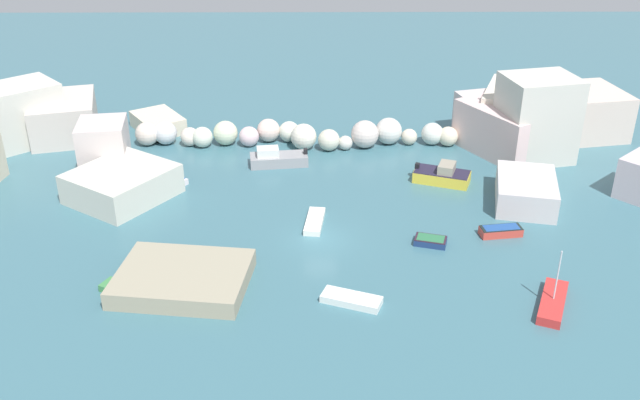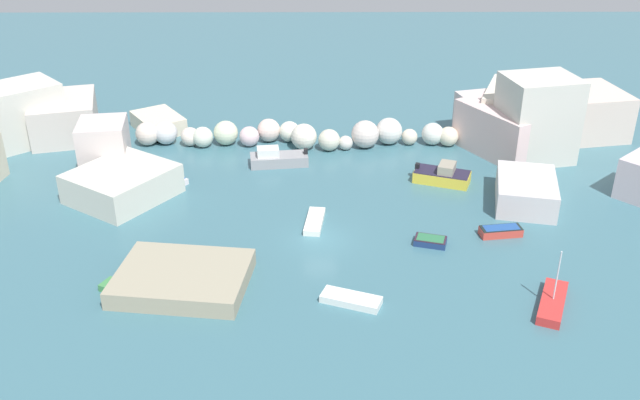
{
  "view_description": "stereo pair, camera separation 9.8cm",
  "coord_description": "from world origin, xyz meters",
  "px_view_note": "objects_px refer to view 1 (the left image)",
  "views": [
    {
      "loc": [
        -0.41,
        -47.17,
        27.53
      ],
      "look_at": [
        0.0,
        4.77,
        1.0
      ],
      "focal_mm": 39.87,
      "sensor_mm": 36.0,
      "label": 1
    },
    {
      "loc": [
        -0.31,
        -47.17,
        27.53
      ],
      "look_at": [
        0.0,
        4.77,
        1.0
      ],
      "focal_mm": 39.87,
      "sensor_mm": 36.0,
      "label": 2
    }
  ],
  "objects_px": {
    "moored_boat_4": "(442,175)",
    "moored_boat_8": "(553,302)",
    "channel_buoy": "(276,164)",
    "moored_boat_5": "(169,179)",
    "moored_boat_3": "(277,158)",
    "moored_boat_6": "(315,221)",
    "moored_boat_7": "(118,288)",
    "moored_boat_0": "(351,300)",
    "moored_boat_1": "(431,241)",
    "stone_dock": "(183,278)",
    "moored_boat_9": "(501,231)",
    "moored_boat_2": "(213,272)"
  },
  "relations": [
    {
      "from": "moored_boat_4",
      "to": "moored_boat_8",
      "type": "height_order",
      "value": "moored_boat_8"
    },
    {
      "from": "channel_buoy",
      "to": "moored_boat_5",
      "type": "bearing_deg",
      "value": -161.62
    },
    {
      "from": "moored_boat_3",
      "to": "channel_buoy",
      "type": "bearing_deg",
      "value": 76.45
    },
    {
      "from": "moored_boat_6",
      "to": "moored_boat_7",
      "type": "xyz_separation_m",
      "value": [
        -13.38,
        -9.33,
        0.01
      ]
    },
    {
      "from": "moored_boat_6",
      "to": "moored_boat_8",
      "type": "distance_m",
      "value": 19.34
    },
    {
      "from": "moored_boat_4",
      "to": "moored_boat_6",
      "type": "relative_size",
      "value": 1.27
    },
    {
      "from": "moored_boat_0",
      "to": "moored_boat_1",
      "type": "xyz_separation_m",
      "value": [
        6.36,
        7.59,
        0.04
      ]
    },
    {
      "from": "channel_buoy",
      "to": "moored_boat_4",
      "type": "distance_m",
      "value": 15.39
    },
    {
      "from": "stone_dock",
      "to": "moored_boat_1",
      "type": "bearing_deg",
      "value": 17.24
    },
    {
      "from": "moored_boat_5",
      "to": "channel_buoy",
      "type": "bearing_deg",
      "value": -126.07
    },
    {
      "from": "moored_boat_1",
      "to": "moored_boat_5",
      "type": "xyz_separation_m",
      "value": [
        -21.83,
        11.18,
        -0.01
      ]
    },
    {
      "from": "moored_boat_3",
      "to": "moored_boat_4",
      "type": "xyz_separation_m",
      "value": [
        14.94,
        -3.92,
        0.03
      ]
    },
    {
      "from": "channel_buoy",
      "to": "moored_boat_0",
      "type": "bearing_deg",
      "value": -74.7
    },
    {
      "from": "moored_boat_5",
      "to": "moored_boat_7",
      "type": "height_order",
      "value": "moored_boat_5"
    },
    {
      "from": "moored_boat_0",
      "to": "moored_boat_3",
      "type": "distance_m",
      "value": 23.19
    },
    {
      "from": "moored_boat_0",
      "to": "moored_boat_4",
      "type": "bearing_deg",
      "value": 84.96
    },
    {
      "from": "stone_dock",
      "to": "moored_boat_3",
      "type": "height_order",
      "value": "moored_boat_3"
    },
    {
      "from": "channel_buoy",
      "to": "moored_boat_3",
      "type": "bearing_deg",
      "value": 83.32
    },
    {
      "from": "moored_boat_1",
      "to": "moored_boat_4",
      "type": "relative_size",
      "value": 0.5
    },
    {
      "from": "channel_buoy",
      "to": "moored_boat_7",
      "type": "relative_size",
      "value": 0.21
    },
    {
      "from": "moored_boat_7",
      "to": "moored_boat_9",
      "type": "height_order",
      "value": "moored_boat_9"
    },
    {
      "from": "moored_boat_0",
      "to": "moored_boat_3",
      "type": "relative_size",
      "value": 0.76
    },
    {
      "from": "moored_boat_4",
      "to": "moored_boat_8",
      "type": "bearing_deg",
      "value": -57.26
    },
    {
      "from": "moored_boat_8",
      "to": "moored_boat_1",
      "type": "bearing_deg",
      "value": -116.57
    },
    {
      "from": "moored_boat_9",
      "to": "moored_boat_6",
      "type": "bearing_deg",
      "value": -15.62
    },
    {
      "from": "moored_boat_4",
      "to": "stone_dock",
      "type": "bearing_deg",
      "value": -120.99
    },
    {
      "from": "moored_boat_9",
      "to": "channel_buoy",
      "type": "bearing_deg",
      "value": -43.89
    },
    {
      "from": "stone_dock",
      "to": "channel_buoy",
      "type": "bearing_deg",
      "value": 74.58
    },
    {
      "from": "moored_boat_5",
      "to": "moored_boat_8",
      "type": "relative_size",
      "value": 0.71
    },
    {
      "from": "moored_boat_6",
      "to": "moored_boat_7",
      "type": "relative_size",
      "value": 1.57
    },
    {
      "from": "moored_boat_5",
      "to": "moored_boat_9",
      "type": "height_order",
      "value": "moored_boat_9"
    },
    {
      "from": "moored_boat_1",
      "to": "moored_boat_4",
      "type": "height_order",
      "value": "moored_boat_4"
    },
    {
      "from": "moored_boat_3",
      "to": "stone_dock",
      "type": "bearing_deg",
      "value": 67.91
    },
    {
      "from": "moored_boat_1",
      "to": "moored_boat_9",
      "type": "relative_size",
      "value": 0.79
    },
    {
      "from": "channel_buoy",
      "to": "moored_boat_1",
      "type": "height_order",
      "value": "channel_buoy"
    },
    {
      "from": "moored_boat_6",
      "to": "moored_boat_4",
      "type": "bearing_deg",
      "value": 130.78
    },
    {
      "from": "channel_buoy",
      "to": "stone_dock",
      "type": "bearing_deg",
      "value": -105.42
    },
    {
      "from": "moored_boat_1",
      "to": "moored_boat_2",
      "type": "relative_size",
      "value": 0.79
    },
    {
      "from": "moored_boat_0",
      "to": "moored_boat_7",
      "type": "height_order",
      "value": "moored_boat_0"
    },
    {
      "from": "stone_dock",
      "to": "moored_boat_8",
      "type": "height_order",
      "value": "moored_boat_8"
    },
    {
      "from": "moored_boat_1",
      "to": "moored_boat_4",
      "type": "bearing_deg",
      "value": -87.55
    },
    {
      "from": "moored_boat_6",
      "to": "moored_boat_7",
      "type": "distance_m",
      "value": 16.31
    },
    {
      "from": "channel_buoy",
      "to": "moored_boat_1",
      "type": "xyz_separation_m",
      "value": [
        12.36,
        -14.33,
        0.01
      ]
    },
    {
      "from": "moored_boat_6",
      "to": "moored_boat_5",
      "type": "bearing_deg",
      "value": -114.39
    },
    {
      "from": "moored_boat_0",
      "to": "moored_boat_1",
      "type": "relative_size",
      "value": 1.59
    },
    {
      "from": "moored_boat_5",
      "to": "moored_boat_9",
      "type": "relative_size",
      "value": 1.08
    },
    {
      "from": "moored_boat_1",
      "to": "moored_boat_2",
      "type": "bearing_deg",
      "value": 31.06
    },
    {
      "from": "stone_dock",
      "to": "moored_boat_8",
      "type": "distance_m",
      "value": 24.83
    },
    {
      "from": "moored_boat_0",
      "to": "moored_boat_2",
      "type": "distance_m",
      "value": 10.13
    },
    {
      "from": "moored_boat_2",
      "to": "moored_boat_8",
      "type": "xyz_separation_m",
      "value": [
        22.79,
        -3.84,
        0.04
      ]
    }
  ]
}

